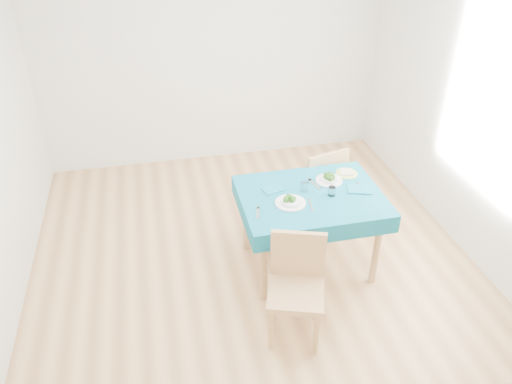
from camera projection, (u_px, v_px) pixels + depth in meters
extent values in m
cube|color=#A27343|center=(256.00, 271.00, 4.54)|extent=(4.00, 4.50, 0.02)
cube|color=silver|center=(212.00, 51.00, 5.65)|extent=(4.00, 0.02, 2.70)
cube|color=silver|center=(489.00, 114.00, 4.18)|extent=(0.02, 4.50, 2.70)
cube|color=#09546B|center=(309.00, 231.00, 4.41)|extent=(1.19, 0.91, 0.76)
cube|color=#A77F4E|center=(296.00, 284.00, 3.64)|extent=(0.53, 0.56, 1.03)
cube|color=#A77F4E|center=(316.00, 171.00, 4.95)|extent=(0.54, 0.57, 1.10)
cube|color=silver|center=(258.00, 213.00, 3.98)|extent=(0.06, 0.17, 0.00)
cube|color=silver|center=(311.00, 205.00, 4.08)|extent=(0.04, 0.21, 0.00)
cube|color=silver|center=(315.00, 184.00, 4.35)|extent=(0.07, 0.20, 0.00)
cube|color=silver|center=(362.00, 189.00, 4.29)|extent=(0.02, 0.23, 0.00)
cube|color=#0E5E76|center=(273.00, 189.00, 4.28)|extent=(0.21, 0.17, 0.01)
cube|color=#0E5E76|center=(360.00, 189.00, 4.27)|extent=(0.24, 0.20, 0.01)
cylinder|color=white|center=(304.00, 187.00, 4.24)|extent=(0.06, 0.06, 0.08)
cylinder|color=white|center=(332.00, 191.00, 4.18)|extent=(0.06, 0.06, 0.08)
cylinder|color=#B5C962|center=(346.00, 173.00, 4.50)|extent=(0.20, 0.20, 0.01)
cube|color=beige|center=(347.00, 172.00, 4.49)|extent=(0.14, 0.14, 0.02)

